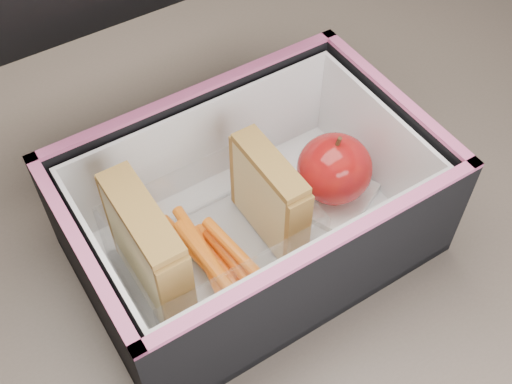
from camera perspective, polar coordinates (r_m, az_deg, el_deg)
kitchen_table at (r=0.69m, az=-0.76°, el=-9.51°), size 1.20×0.80×0.75m
lunch_bag at (r=0.56m, az=-0.63°, el=-0.53°), size 0.31×0.34×0.27m
plastic_tub at (r=0.56m, az=-3.87°, el=-4.01°), size 0.16×0.12×0.07m
sandwich_left at (r=0.53m, az=-9.52°, el=-5.24°), size 0.03×0.10×0.11m
sandwich_right at (r=0.57m, az=1.17°, el=-0.41°), size 0.02×0.09×0.10m
carrot_sticks at (r=0.57m, az=-3.54°, el=-5.98°), size 0.05×0.13×0.03m
paper_napkin at (r=0.63m, az=6.44°, el=-0.25°), size 0.10×0.10×0.01m
red_apple at (r=0.61m, az=6.99°, el=2.06°), size 0.09×0.09×0.08m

